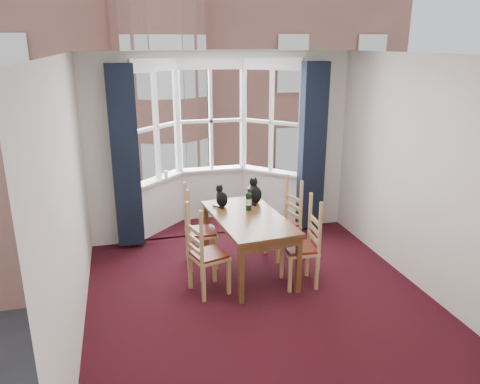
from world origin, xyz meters
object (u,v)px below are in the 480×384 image
object	(u,v)px
chair_left_far	(194,233)
chair_right_near	(307,249)
dining_table	(248,222)
cat_right	(255,193)
wine_bottle	(249,200)
chair_right_far	(287,224)
cat_left	(222,198)
candle_tall	(166,174)
chair_left_near	(202,258)

from	to	relation	value
chair_left_far	chair_right_near	world-z (taller)	same
dining_table	chair_right_near	distance (m)	0.82
dining_table	cat_right	world-z (taller)	cat_right
chair_right_near	wine_bottle	bearing A→B (deg)	127.47
chair_right_far	cat_left	distance (m)	1.02
chair_right_near	candle_tall	world-z (taller)	candle_tall
candle_tall	cat_left	bearing A→B (deg)	-64.24
wine_bottle	candle_tall	xyz separation A→B (m)	(-0.93, 1.53, 0.01)
cat_right	candle_tall	distance (m)	1.66
chair_left_near	chair_left_far	bearing A→B (deg)	87.54
dining_table	chair_left_far	xyz separation A→B (m)	(-0.66, 0.34, -0.22)
dining_table	cat_right	bearing A→B (deg)	65.65
chair_left_near	chair_right_far	bearing A→B (deg)	29.65
chair_left_near	candle_tall	bearing A→B (deg)	94.77
cat_left	candle_tall	distance (m)	1.43
dining_table	chair_right_near	xyz separation A→B (m)	(0.61, -0.50, -0.22)
chair_right_far	cat_left	bearing A→B (deg)	173.00
cat_right	chair_left_near	bearing A→B (deg)	-134.67
chair_right_near	cat_left	bearing A→B (deg)	131.84
cat_left	dining_table	bearing A→B (deg)	-61.87
chair_right_near	cat_right	world-z (taller)	cat_right
cat_left	wine_bottle	distance (m)	0.40
chair_left_near	wine_bottle	world-z (taller)	wine_bottle
chair_left_far	chair_right_near	bearing A→B (deg)	-33.58
cat_left	cat_right	distance (m)	0.48
chair_right_near	chair_right_far	bearing A→B (deg)	86.22
dining_table	cat_left	size ratio (longest dim) A/B	5.34
wine_bottle	chair_right_near	bearing A→B (deg)	-52.53
chair_left_far	chair_right_far	bearing A→B (deg)	0.40
chair_right_near	chair_right_far	distance (m)	0.85
chair_right_near	cat_left	size ratio (longest dim) A/B	3.02
chair_right_near	chair_right_far	world-z (taller)	same
cat_left	cat_right	size ratio (longest dim) A/B	0.85
cat_left	wine_bottle	xyz separation A→B (m)	(0.31, -0.24, 0.02)
cat_right	chair_right_far	bearing A→B (deg)	-19.56
dining_table	chair_left_far	size ratio (longest dim) A/B	1.77
chair_right_near	wine_bottle	distance (m)	1.01
wine_bottle	dining_table	bearing A→B (deg)	-105.42
chair_right_near	chair_left_near	bearing A→B (deg)	176.54
wine_bottle	candle_tall	size ratio (longest dim) A/B	2.75
cat_right	wine_bottle	bearing A→B (deg)	-120.53
chair_left_near	chair_right_far	xyz separation A→B (m)	(1.36, 0.77, 0.00)
cat_left	cat_right	world-z (taller)	cat_right
chair_left_far	cat_left	distance (m)	0.60
chair_right_far	candle_tall	bearing A→B (deg)	137.79
dining_table	chair_left_far	distance (m)	0.77
chair_right_far	chair_left_far	bearing A→B (deg)	-179.60
dining_table	cat_left	bearing A→B (deg)	118.13
dining_table	chair_right_far	size ratio (longest dim) A/B	1.77
chair_left_near	chair_right_near	xyz separation A→B (m)	(1.30, -0.08, 0.00)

